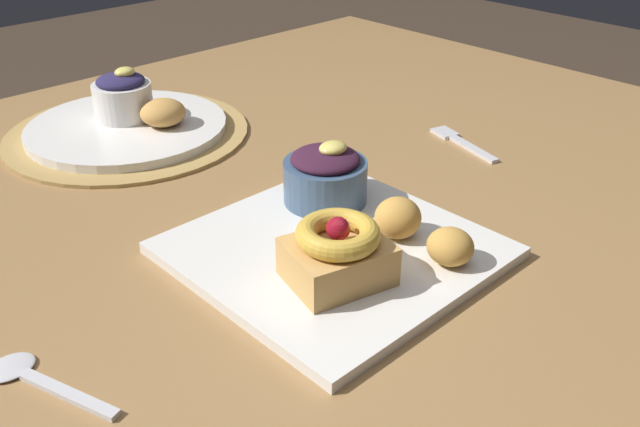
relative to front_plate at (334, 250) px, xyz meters
name	(u,v)px	position (x,y,z in m)	size (l,w,h in m)	color
dining_table	(251,276)	(-0.02, 0.12, -0.08)	(1.49, 1.13, 0.73)	olive
woven_placemat	(128,133)	(0.01, 0.42, 0.00)	(0.33, 0.33, 0.01)	#AD894C
front_plate	(334,250)	(0.00, 0.00, 0.00)	(0.28, 0.28, 0.01)	white
cake_slice	(338,252)	(-0.04, -0.04, 0.04)	(0.10, 0.09, 0.07)	tan
berry_ramekin	(325,176)	(0.06, 0.07, 0.04)	(0.09, 0.09, 0.07)	#3D5675
fritter_front	(450,247)	(0.06, -0.10, 0.02)	(0.04, 0.05, 0.04)	gold
fritter_middle	(398,218)	(0.06, -0.03, 0.03)	(0.05, 0.05, 0.04)	gold
back_plate	(127,127)	(0.01, 0.42, 0.01)	(0.27, 0.27, 0.01)	white
back_ramekin	(123,96)	(0.02, 0.44, 0.04)	(0.08, 0.08, 0.07)	white
back_pastry	(163,112)	(0.04, 0.38, 0.03)	(0.06, 0.06, 0.04)	#C68E47
fork	(460,142)	(0.32, 0.08, 0.00)	(0.05, 0.13, 0.00)	silver
spoon	(34,379)	(-0.30, 0.03, 0.00)	(0.06, 0.12, 0.00)	silver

